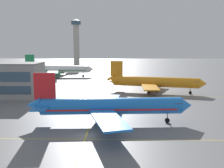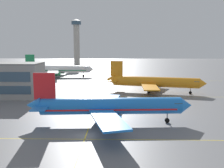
% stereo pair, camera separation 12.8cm
% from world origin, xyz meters
% --- Properties ---
extents(ground_plane, '(600.00, 600.00, 0.00)m').
position_xyz_m(ground_plane, '(0.00, 0.00, 0.00)').
color(ground_plane, slate).
extents(airliner_front_gate, '(37.91, 32.65, 11.78)m').
position_xyz_m(airliner_front_gate, '(4.34, 8.17, 4.02)').
color(airliner_front_gate, blue).
rests_on(airliner_front_gate, ground).
extents(airliner_second_row, '(37.64, 32.01, 11.81)m').
position_xyz_m(airliner_second_row, '(19.92, 47.47, 4.03)').
color(airliner_second_row, orange).
rests_on(airliner_second_row, ground).
extents(airliner_third_row, '(40.72, 35.24, 12.70)m').
position_xyz_m(airliner_third_row, '(-27.95, 94.90, 4.34)').
color(airliner_third_row, white).
rests_on(airliner_third_row, ground).
extents(taxiway_markings, '(119.24, 135.86, 0.01)m').
position_xyz_m(taxiway_markings, '(0.00, 39.17, 0.00)').
color(taxiway_markings, yellow).
rests_on(taxiway_markings, ground).
extents(control_tower, '(8.82, 8.82, 40.58)m').
position_xyz_m(control_tower, '(-30.05, 177.22, 23.40)').
color(control_tower, '#ADA89E').
rests_on(control_tower, ground).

